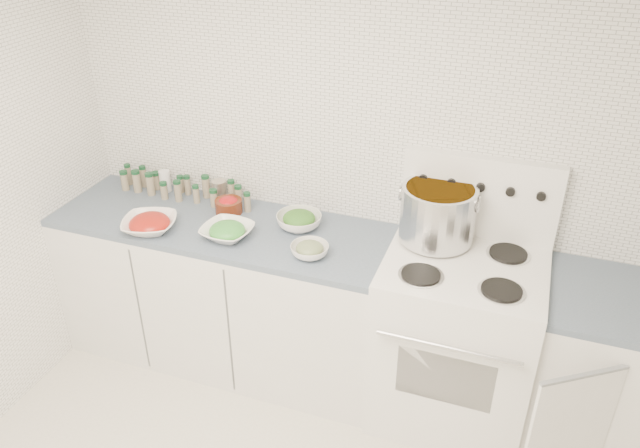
{
  "coord_description": "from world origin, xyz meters",
  "views": [
    {
      "loc": [
        0.66,
        -1.36,
        2.56
      ],
      "look_at": [
        -0.24,
        1.14,
        1.03
      ],
      "focal_mm": 35.0,
      "sensor_mm": 36.0,
      "label": 1
    }
  ],
  "objects": [
    {
      "name": "bowl_pepper",
      "position": [
        -0.83,
        1.31,
        0.95
      ],
      "size": [
        0.15,
        0.15,
        0.09
      ],
      "color": "#541F0E",
      "rests_on": "counter_left"
    },
    {
      "name": "bowl_snowpea",
      "position": [
        -0.72,
        1.07,
        0.94
      ],
      "size": [
        0.28,
        0.28,
        0.09
      ],
      "color": "white",
      "rests_on": "counter_left"
    },
    {
      "name": "counter_left",
      "position": [
        -0.82,
        1.19,
        0.45
      ],
      "size": [
        1.85,
        0.62,
        0.9
      ],
      "color": "white",
      "rests_on": "ground"
    },
    {
      "name": "tin_can",
      "position": [
        -0.96,
        1.45,
        0.95
      ],
      "size": [
        0.08,
        0.08,
        0.11
      ],
      "primitive_type": "cylinder",
      "rotation": [
        0.0,
        0.0,
        0.03
      ],
      "color": "#B6A99A",
      "rests_on": "counter_left"
    },
    {
      "name": "room_walls",
      "position": [
        0.0,
        0.0,
        1.56
      ],
      "size": [
        3.54,
        3.04,
        2.52
      ],
      "color": "white",
      "rests_on": "ground"
    },
    {
      "name": "spice_cluster",
      "position": [
        -1.21,
        1.39,
        0.96
      ],
      "size": [
        0.86,
        0.15,
        0.14
      ],
      "color": "gray",
      "rests_on": "counter_left"
    },
    {
      "name": "bowl_zucchini",
      "position": [
        -0.26,
        1.05,
        0.94
      ],
      "size": [
        0.24,
        0.24,
        0.08
      ],
      "color": "white",
      "rests_on": "counter_left"
    },
    {
      "name": "bowl_tomato",
      "position": [
        -1.13,
        1.0,
        0.94
      ],
      "size": [
        0.35,
        0.35,
        0.09
      ],
      "color": "white",
      "rests_on": "counter_left"
    },
    {
      "name": "stock_pot",
      "position": [
        0.3,
        1.35,
        1.1
      ],
      "size": [
        0.39,
        0.37,
        0.28
      ],
      "rotation": [
        0.0,
        0.0,
        0.2
      ],
      "color": "silver",
      "rests_on": "stove"
    },
    {
      "name": "counter_right",
      "position": [
        1.3,
        1.19,
        0.45
      ],
      "size": [
        0.89,
        0.86,
        0.9
      ],
      "color": "white",
      "rests_on": "ground"
    },
    {
      "name": "stove",
      "position": [
        0.48,
        1.19,
        0.5
      ],
      "size": [
        0.76,
        0.7,
        1.36
      ],
      "color": "white",
      "rests_on": "ground"
    },
    {
      "name": "bowl_broccoli",
      "position": [
        -0.41,
        1.29,
        0.94
      ],
      "size": [
        0.28,
        0.28,
        0.1
      ],
      "color": "white",
      "rests_on": "counter_left"
    },
    {
      "name": "salt_canister",
      "position": [
        -1.3,
        1.42,
        0.96
      ],
      "size": [
        0.07,
        0.07,
        0.13
      ],
      "primitive_type": "cylinder",
      "rotation": [
        0.0,
        0.0,
        0.07
      ],
      "color": "white",
      "rests_on": "counter_left"
    }
  ]
}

